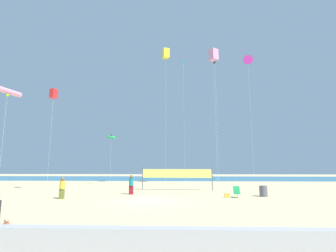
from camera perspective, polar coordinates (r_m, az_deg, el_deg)
The scene contains 18 objects.
ground_plane at distance 18.83m, azimuth -4.72°, elevation -16.67°, with size 120.00×120.00×0.00m, color #D1BC89.
ocean_band at distance 53.00m, azimuth -0.01°, elevation -11.77°, with size 120.00×20.00×0.01m, color teal.
boardwalk_ledge at distance 7.88m, azimuth -15.87°, elevation -24.11°, with size 28.00×0.44×0.82m, color #A8A8AD.
toddler_figure at distance 10.00m, azimuth -32.93°, elevation -19.46°, with size 0.20×0.20×0.86m.
beachgoer_mustard_shirt at distance 21.61m, azimuth -22.87°, elevation -12.66°, with size 0.38×0.38×1.65m.
beachgoer_teal_shirt at distance 23.38m, azimuth -8.34°, elevation -12.89°, with size 0.39×0.39×1.69m.
folding_beach_chair at distance 21.58m, azimuth 15.37°, elevation -14.16°, with size 0.52×0.65×0.89m.
trash_barrel at distance 23.02m, azimuth 20.82°, elevation -13.64°, with size 0.65×0.65×0.87m, color #595960.
volleyball_net at distance 26.97m, azimuth 2.01°, elevation -10.91°, with size 7.40×0.56×2.40m.
beach_handbag at distance 21.53m, azimuth 13.21°, elevation -15.08°, with size 0.40×0.20×0.32m, color gold.
kite_magenta_delta at distance 33.88m, azimuth 17.68°, elevation 13.99°, with size 1.24×0.59×16.18m.
kite_black_delta at distance 40.39m, azimuth 10.67°, elevation 14.25°, with size 0.84×1.01×18.90m.
kite_green_inflatable at distance 35.96m, azimuth -12.73°, elevation -2.51°, with size 1.43×0.78×6.83m.
kite_red_box at distance 29.12m, azimuth -24.50°, elevation 6.66°, with size 0.78×0.78×10.48m.
kite_yellow_box at distance 36.95m, azimuth -0.49°, elevation 16.08°, with size 1.05×1.05×18.88m.
kite_cyan_diamond at distance 41.73m, azimuth 3.56°, elevation 13.73°, with size 0.60×0.59×19.48m.
kite_pink_box at distance 36.92m, azimuth 10.30°, elevation 15.58°, with size 1.33×1.33×18.59m.
kite_pink_tube at distance 26.40m, azimuth -32.57°, elevation 6.60°, with size 1.11×2.58×9.24m.
Camera 1 is at (2.28, -18.53, 2.50)m, focal length 26.88 mm.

